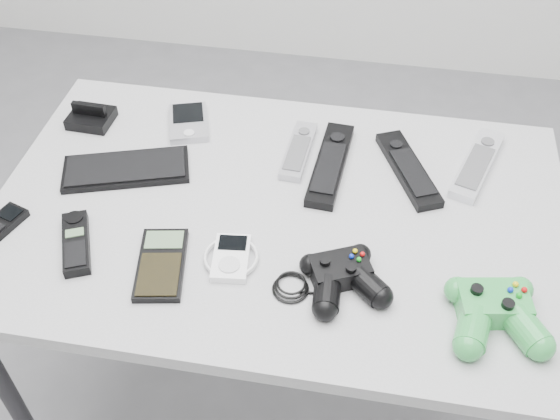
% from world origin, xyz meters
% --- Properties ---
extents(floor, '(3.50, 3.50, 0.00)m').
position_xyz_m(floor, '(0.00, 0.00, 0.00)').
color(floor, slate).
rests_on(floor, ground).
extents(desk, '(1.08, 0.70, 0.73)m').
position_xyz_m(desk, '(0.07, 0.04, 0.66)').
color(desk, '#969698').
rests_on(desk, floor).
extents(pda_keyboard, '(0.27, 0.18, 0.02)m').
position_xyz_m(pda_keyboard, '(-0.25, 0.10, 0.73)').
color(pda_keyboard, black).
rests_on(pda_keyboard, desk).
extents(dock_bracket, '(0.09, 0.08, 0.05)m').
position_xyz_m(dock_bracket, '(-0.38, 0.24, 0.75)').
color(dock_bracket, black).
rests_on(dock_bracket, desk).
extents(pda, '(0.12, 0.14, 0.02)m').
position_xyz_m(pda, '(-0.17, 0.26, 0.74)').
color(pda, '#ABAAB2').
rests_on(pda, desk).
extents(remote_silver_a, '(0.05, 0.18, 0.02)m').
position_xyz_m(remote_silver_a, '(0.08, 0.21, 0.74)').
color(remote_silver_a, '#ABAAB2').
rests_on(remote_silver_a, desk).
extents(remote_black_a, '(0.07, 0.25, 0.02)m').
position_xyz_m(remote_black_a, '(0.15, 0.18, 0.74)').
color(remote_black_a, black).
rests_on(remote_black_a, desk).
extents(remote_black_b, '(0.14, 0.23, 0.02)m').
position_xyz_m(remote_black_b, '(0.30, 0.19, 0.74)').
color(remote_black_b, black).
rests_on(remote_black_b, desk).
extents(remote_silver_b, '(0.12, 0.23, 0.02)m').
position_xyz_m(remote_silver_b, '(0.44, 0.23, 0.74)').
color(remote_silver_b, silver).
rests_on(remote_silver_b, desk).
extents(cordless_handset, '(0.10, 0.15, 0.02)m').
position_xyz_m(cordless_handset, '(-0.27, -0.11, 0.74)').
color(cordless_handset, black).
rests_on(cordless_handset, desk).
extents(calculator, '(0.11, 0.17, 0.02)m').
position_xyz_m(calculator, '(-0.11, -0.13, 0.73)').
color(calculator, black).
rests_on(calculator, desk).
extents(mp3_player, '(0.11, 0.11, 0.02)m').
position_xyz_m(mp3_player, '(0.01, -0.09, 0.74)').
color(mp3_player, white).
rests_on(mp3_player, desk).
extents(controller_black, '(0.27, 0.23, 0.05)m').
position_xyz_m(controller_black, '(0.21, -0.11, 0.75)').
color(controller_black, black).
rests_on(controller_black, desk).
extents(controller_green, '(0.18, 0.19, 0.05)m').
position_xyz_m(controller_green, '(0.45, -0.14, 0.75)').
color(controller_green, green).
rests_on(controller_green, desk).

